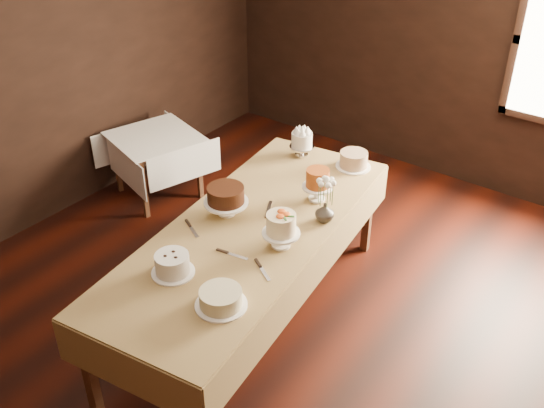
{
  "coord_description": "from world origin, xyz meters",
  "views": [
    {
      "loc": [
        2.31,
        -2.86,
        3.39
      ],
      "look_at": [
        0.0,
        0.2,
        0.95
      ],
      "focal_mm": 41.48,
      "sensor_mm": 36.0,
      "label": 1
    }
  ],
  "objects_px": {
    "cake_swirl": "(172,265)",
    "side_table": "(155,143)",
    "display_table": "(250,236)",
    "cake_chocolate": "(226,202)",
    "cake_server_a": "(238,256)",
    "cake_flowers": "(281,232)",
    "cake_server_c": "(269,206)",
    "cake_server_b": "(265,274)",
    "cake_meringue": "(302,145)",
    "cake_cream": "(221,299)",
    "cake_caramel": "(317,187)",
    "cake_server_e": "(194,232)",
    "flower_vase": "(325,212)",
    "cake_speckled": "(354,160)"
  },
  "relations": [
    {
      "from": "cake_server_b",
      "to": "display_table",
      "type": "bearing_deg",
      "value": 169.54
    },
    {
      "from": "cake_server_a",
      "to": "cake_server_b",
      "type": "height_order",
      "value": "same"
    },
    {
      "from": "cake_chocolate",
      "to": "cake_server_e",
      "type": "height_order",
      "value": "cake_chocolate"
    },
    {
      "from": "side_table",
      "to": "cake_cream",
      "type": "height_order",
      "value": "cake_cream"
    },
    {
      "from": "cake_server_e",
      "to": "display_table",
      "type": "bearing_deg",
      "value": 70.98
    },
    {
      "from": "cake_swirl",
      "to": "side_table",
      "type": "bearing_deg",
      "value": 139.33
    },
    {
      "from": "display_table",
      "to": "cake_cream",
      "type": "xyz_separation_m",
      "value": [
        0.38,
        -0.74,
        0.12
      ]
    },
    {
      "from": "display_table",
      "to": "side_table",
      "type": "bearing_deg",
      "value": 155.1
    },
    {
      "from": "side_table",
      "to": "cake_server_c",
      "type": "distance_m",
      "value": 1.95
    },
    {
      "from": "cake_meringue",
      "to": "flower_vase",
      "type": "distance_m",
      "value": 1.01
    },
    {
      "from": "cake_speckled",
      "to": "cake_flowers",
      "type": "height_order",
      "value": "cake_flowers"
    },
    {
      "from": "cake_meringue",
      "to": "cake_caramel",
      "type": "xyz_separation_m",
      "value": [
        0.5,
        -0.52,
        0.01
      ]
    },
    {
      "from": "display_table",
      "to": "cake_server_b",
      "type": "height_order",
      "value": "cake_server_b"
    },
    {
      "from": "cake_meringue",
      "to": "cake_server_b",
      "type": "height_order",
      "value": "cake_meringue"
    },
    {
      "from": "cake_chocolate",
      "to": "cake_server_c",
      "type": "relative_size",
      "value": 1.46
    },
    {
      "from": "side_table",
      "to": "cake_server_e",
      "type": "height_order",
      "value": "cake_server_e"
    },
    {
      "from": "cake_cream",
      "to": "cake_server_a",
      "type": "height_order",
      "value": "cake_cream"
    },
    {
      "from": "cake_speckled",
      "to": "cake_server_a",
      "type": "height_order",
      "value": "cake_speckled"
    },
    {
      "from": "cake_flowers",
      "to": "cake_server_b",
      "type": "distance_m",
      "value": 0.34
    },
    {
      "from": "flower_vase",
      "to": "cake_caramel",
      "type": "bearing_deg",
      "value": 134.35
    },
    {
      "from": "cake_flowers",
      "to": "cake_server_e",
      "type": "height_order",
      "value": "cake_flowers"
    },
    {
      "from": "side_table",
      "to": "cake_chocolate",
      "type": "xyz_separation_m",
      "value": [
        1.66,
        -0.84,
        0.37
      ]
    },
    {
      "from": "cake_swirl",
      "to": "cake_server_c",
      "type": "distance_m",
      "value": 1.01
    },
    {
      "from": "cake_flowers",
      "to": "flower_vase",
      "type": "distance_m",
      "value": 0.45
    },
    {
      "from": "side_table",
      "to": "cake_caramel",
      "type": "relative_size",
      "value": 3.63
    },
    {
      "from": "cake_server_b",
      "to": "cake_server_c",
      "type": "distance_m",
      "value": 0.81
    },
    {
      "from": "cake_flowers",
      "to": "cake_cream",
      "type": "distance_m",
      "value": 0.71
    },
    {
      "from": "display_table",
      "to": "cake_chocolate",
      "type": "bearing_deg",
      "value": 170.1
    },
    {
      "from": "cake_swirl",
      "to": "cake_meringue",
      "type": "bearing_deg",
      "value": 98.1
    },
    {
      "from": "side_table",
      "to": "cake_server_a",
      "type": "xyz_separation_m",
      "value": [
        2.06,
        -1.19,
        0.26
      ]
    },
    {
      "from": "cake_server_b",
      "to": "cake_swirl",
      "type": "bearing_deg",
      "value": -114.22
    },
    {
      "from": "cake_speckled",
      "to": "cake_server_e",
      "type": "relative_size",
      "value": 1.21
    },
    {
      "from": "cake_server_a",
      "to": "flower_vase",
      "type": "bearing_deg",
      "value": 62.11
    },
    {
      "from": "cake_chocolate",
      "to": "cake_server_c",
      "type": "distance_m",
      "value": 0.35
    },
    {
      "from": "side_table",
      "to": "cake_swirl",
      "type": "bearing_deg",
      "value": -40.67
    },
    {
      "from": "side_table",
      "to": "cake_server_a",
      "type": "distance_m",
      "value": 2.39
    },
    {
      "from": "cake_speckled",
      "to": "flower_vase",
      "type": "xyz_separation_m",
      "value": [
        0.24,
        -0.82,
        0.01
      ]
    },
    {
      "from": "cake_speckled",
      "to": "cake_cream",
      "type": "bearing_deg",
      "value": -82.7
    },
    {
      "from": "cake_meringue",
      "to": "cake_server_c",
      "type": "distance_m",
      "value": 0.86
    },
    {
      "from": "flower_vase",
      "to": "cake_speckled",
      "type": "bearing_deg",
      "value": 106.67
    },
    {
      "from": "cake_server_a",
      "to": "cake_server_e",
      "type": "relative_size",
      "value": 1.0
    },
    {
      "from": "display_table",
      "to": "cake_server_b",
      "type": "relative_size",
      "value": 11.87
    },
    {
      "from": "cake_server_a",
      "to": "cake_flowers",
      "type": "bearing_deg",
      "value": 49.25
    },
    {
      "from": "cake_swirl",
      "to": "cake_caramel",
      "type": "bearing_deg",
      "value": 79.46
    },
    {
      "from": "cake_chocolate",
      "to": "cake_swirl",
      "type": "xyz_separation_m",
      "value": [
        0.18,
        -0.74,
        -0.04
      ]
    },
    {
      "from": "cake_caramel",
      "to": "cake_server_c",
      "type": "relative_size",
      "value": 1.13
    },
    {
      "from": "cake_chocolate",
      "to": "cake_server_b",
      "type": "distance_m",
      "value": 0.77
    },
    {
      "from": "cake_chocolate",
      "to": "cake_server_e",
      "type": "distance_m",
      "value": 0.34
    },
    {
      "from": "cake_cream",
      "to": "cake_server_e",
      "type": "distance_m",
      "value": 0.81
    },
    {
      "from": "display_table",
      "to": "cake_flowers",
      "type": "bearing_deg",
      "value": -6.76
    }
  ]
}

